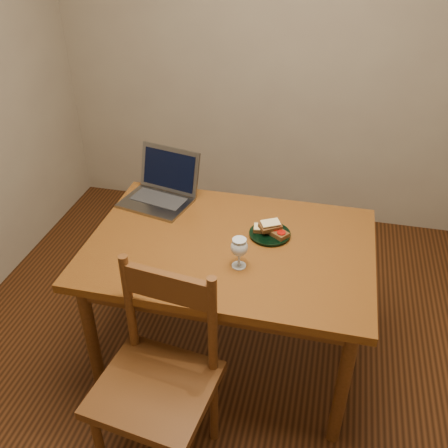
% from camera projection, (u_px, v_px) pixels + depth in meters
% --- Properties ---
extents(floor, '(3.20, 3.20, 0.02)m').
position_uv_depth(floor, '(235.00, 369.00, 2.63)').
color(floor, black).
rests_on(floor, ground).
extents(back_wall, '(3.20, 0.02, 2.60)m').
position_uv_depth(back_wall, '(290.00, 38.00, 3.20)').
color(back_wall, gray).
rests_on(back_wall, floor).
extents(table, '(1.30, 0.90, 0.74)m').
position_uv_depth(table, '(230.00, 259.00, 2.33)').
color(table, '#4B200C').
rests_on(table, floor).
extents(chair, '(0.50, 0.48, 0.48)m').
position_uv_depth(chair, '(157.00, 374.00, 1.95)').
color(chair, '#45270E').
rests_on(chair, floor).
extents(plate, '(0.19, 0.19, 0.02)m').
position_uv_depth(plate, '(270.00, 234.00, 2.34)').
color(plate, black).
rests_on(plate, table).
extents(sandwich_cheese, '(0.10, 0.06, 0.03)m').
position_uv_depth(sandwich_cheese, '(263.00, 228.00, 2.34)').
color(sandwich_cheese, '#381E0C').
rests_on(sandwich_cheese, plate).
extents(sandwich_tomato, '(0.12, 0.11, 0.03)m').
position_uv_depth(sandwich_tomato, '(278.00, 232.00, 2.31)').
color(sandwich_tomato, '#381E0C').
rests_on(sandwich_tomato, plate).
extents(sandwich_top, '(0.12, 0.10, 0.03)m').
position_uv_depth(sandwich_top, '(270.00, 226.00, 2.31)').
color(sandwich_top, '#381E0C').
rests_on(sandwich_top, plate).
extents(milk_glass, '(0.07, 0.07, 0.14)m').
position_uv_depth(milk_glass, '(239.00, 253.00, 2.11)').
color(milk_glass, white).
rests_on(milk_glass, table).
extents(laptop, '(0.40, 0.38, 0.25)m').
position_uv_depth(laptop, '(162.00, 187.00, 2.59)').
color(laptop, slate).
rests_on(laptop, table).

